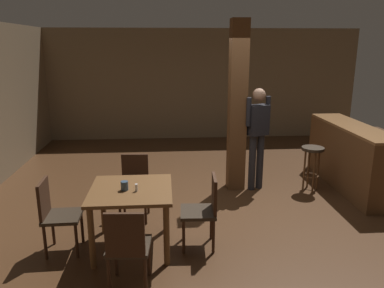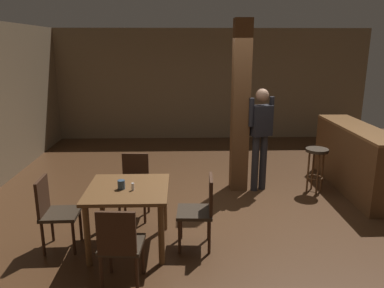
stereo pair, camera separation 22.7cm
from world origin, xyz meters
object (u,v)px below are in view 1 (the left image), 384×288
(chair_north, at_px, (134,183))
(chair_west, at_px, (55,212))
(chair_south, at_px, (127,245))
(napkin_cup, at_px, (125,186))
(bar_stool_near, at_px, (312,158))
(dining_table, at_px, (131,199))
(bar_counter, at_px, (345,156))
(standing_person, at_px, (257,132))
(salt_shaker, at_px, (136,188))
(chair_east, at_px, (204,208))

(chair_north, bearing_deg, chair_west, -133.79)
(chair_south, xyz_separation_m, napkin_cup, (-0.09, 0.80, 0.31))
(bar_stool_near, bearing_deg, dining_table, -149.91)
(chair_south, distance_m, bar_counter, 4.32)
(chair_north, height_order, standing_person, standing_person)
(dining_table, bearing_deg, bar_stool_near, 30.09)
(chair_west, relative_size, salt_shaker, 10.02)
(chair_east, height_order, chair_north, same)
(bar_stool_near, bearing_deg, chair_west, -155.66)
(chair_north, bearing_deg, bar_counter, 14.36)
(chair_east, height_order, chair_south, same)
(chair_west, relative_size, bar_stool_near, 1.18)
(chair_south, distance_m, standing_person, 3.29)
(chair_south, bearing_deg, bar_counter, 36.86)
(chair_west, distance_m, salt_shaker, 1.00)
(salt_shaker, bearing_deg, standing_person, 45.07)
(standing_person, bearing_deg, dining_table, -137.38)
(dining_table, distance_m, chair_east, 0.88)
(chair_north, height_order, bar_counter, bar_counter)
(salt_shaker, bearing_deg, bar_stool_near, 32.04)
(chair_west, relative_size, chair_north, 1.00)
(dining_table, distance_m, chair_west, 0.89)
(chair_south, bearing_deg, chair_north, 91.88)
(chair_north, distance_m, salt_shaker, 0.99)
(chair_west, height_order, napkin_cup, chair_west)
(chair_west, distance_m, napkin_cup, 0.87)
(dining_table, bearing_deg, napkin_cup, -148.81)
(salt_shaker, bearing_deg, chair_south, -93.56)
(bar_stool_near, bearing_deg, standing_person, 171.92)
(napkin_cup, bearing_deg, dining_table, 31.19)
(standing_person, relative_size, bar_stool_near, 2.29)
(chair_west, bearing_deg, napkin_cup, -0.45)
(napkin_cup, xyz_separation_m, bar_stool_near, (2.93, 1.70, -0.25))
(chair_west, height_order, bar_stool_near, chair_west)
(chair_east, distance_m, bar_stool_near, 2.62)
(chair_south, bearing_deg, bar_stool_near, 41.37)
(dining_table, distance_m, standing_person, 2.67)
(chair_east, height_order, chair_west, same)
(chair_north, bearing_deg, standing_person, 25.38)
(napkin_cup, bearing_deg, bar_stool_near, 30.12)
(napkin_cup, bearing_deg, bar_counter, 26.79)
(standing_person, xyz_separation_m, bar_counter, (1.54, -0.04, -0.45))
(napkin_cup, relative_size, standing_person, 0.06)
(dining_table, height_order, chair_east, chair_east)
(dining_table, xyz_separation_m, napkin_cup, (-0.07, -0.04, 0.18))
(dining_table, bearing_deg, salt_shaker, -50.93)
(salt_shaker, distance_m, bar_counter, 3.88)
(chair_north, distance_m, napkin_cup, 0.95)
(chair_east, bearing_deg, chair_south, -136.40)
(salt_shaker, xyz_separation_m, standing_person, (1.87, 1.88, 0.20))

